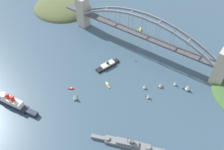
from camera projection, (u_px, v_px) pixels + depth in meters
The scene contains 16 objects.
ground_plane at pixel (141, 49), 375.41m from camera, with size 1400.00×1400.00×0.00m, color #385166.
harbor_arch_bridge at pixel (143, 35), 355.72m from camera, with size 300.38×16.78×61.72m.
headland_east_shore at pixel (63, 8), 464.01m from camera, with size 112.74×102.21×28.21m.
ocean_liner at pixel (11, 102), 293.95m from camera, with size 77.94×18.17×20.74m.
naval_cruiser at pixel (128, 144), 257.94m from camera, with size 77.28×34.53×16.97m.
harbor_ferry_steamer at pixel (108, 65), 346.35m from camera, with size 17.64×39.17×7.84m.
seaplane_taxiing_near_bridge at pixel (140, 30), 409.23m from camera, with size 8.78×11.37×5.12m.
small_boat_0 at pixel (148, 96), 303.68m from camera, with size 7.31×4.90×8.20m.
small_boat_1 at pixel (108, 85), 321.43m from camera, with size 11.36×7.71×2.51m.
small_boat_3 at pixel (175, 83), 319.42m from camera, with size 5.66×6.25×7.90m.
small_boat_4 at pixel (161, 85), 316.86m from camera, with size 6.35×6.99×8.17m.
small_boat_5 at pixel (188, 88), 312.26m from camera, with size 10.10×6.03×10.79m.
small_boat_6 at pixel (145, 87), 315.46m from camera, with size 5.39×6.72×7.71m.
small_boat_7 at pixel (75, 96), 301.59m from camera, with size 7.13×9.71×11.02m.
small_boat_8 at pixel (71, 89), 316.81m from camera, with size 7.76×5.90×2.03m.
channel_marker_buoy at pixel (136, 60), 355.62m from camera, with size 2.20×2.20×2.75m.
Camera 1 is at (-132.47, 264.55, 239.09)m, focal length 38.18 mm.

